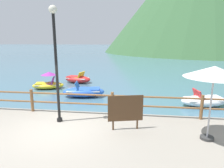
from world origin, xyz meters
TOP-DOWN VIEW (x-y plane):
  - ground_plane at (0.00, 40.00)m, footprint 200.00×200.00m
  - dock_railing at (-0.00, 1.55)m, footprint 23.92×0.12m
  - lamp_post at (-0.16, 0.68)m, footprint 0.28×0.28m
  - sign_board at (2.30, 0.30)m, footprint 1.15×0.32m
  - beach_umbrella at (4.81, -0.05)m, footprint 1.70×1.70m
  - pedal_boat_0 at (-0.50, 5.30)m, footprint 2.64×1.51m
  - pedal_boat_1 at (-2.07, 9.17)m, footprint 2.41×1.65m
  - pedal_boat_2 at (6.11, 4.40)m, footprint 2.48×1.54m
  - pedal_boat_3 at (-3.53, 6.98)m, footprint 2.37×1.68m

SIDE VIEW (x-z plane):
  - ground_plane at x=0.00m, z-range 0.00..0.00m
  - pedal_boat_2 at x=6.11m, z-range -0.15..0.73m
  - pedal_boat_1 at x=-2.07m, z-range -0.14..0.75m
  - pedal_boat_0 at x=-0.50m, z-range -0.14..0.77m
  - pedal_boat_3 at x=-3.53m, z-range -0.21..0.98m
  - dock_railing at x=0.00m, z-range 0.50..1.45m
  - sign_board at x=2.30m, z-range 0.53..1.72m
  - beach_umbrella at x=4.81m, z-range 1.33..3.57m
  - lamp_post at x=-0.16m, z-range 0.82..4.89m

